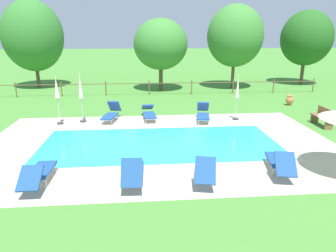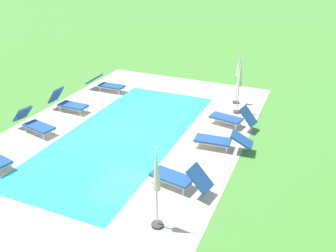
# 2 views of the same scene
# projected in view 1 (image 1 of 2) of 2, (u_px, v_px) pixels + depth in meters

# --- Properties ---
(ground_plane) EXTENTS (160.00, 160.00, 0.00)m
(ground_plane) POSITION_uv_depth(u_px,v_px,m) (160.00, 144.00, 12.68)
(ground_plane) COLOR #478433
(pool_deck_paving) EXTENTS (14.42, 9.02, 0.01)m
(pool_deck_paving) POSITION_uv_depth(u_px,v_px,m) (160.00, 144.00, 12.68)
(pool_deck_paving) COLOR beige
(pool_deck_paving) RESTS_ON ground
(swimming_pool_water) EXTENTS (9.66, 4.26, 0.01)m
(swimming_pool_water) POSITION_uv_depth(u_px,v_px,m) (160.00, 143.00, 12.68)
(swimming_pool_water) COLOR #2DB7C6
(swimming_pool_water) RESTS_ON ground
(pool_coping_rim) EXTENTS (10.14, 4.74, 0.01)m
(pool_coping_rim) POSITION_uv_depth(u_px,v_px,m) (160.00, 143.00, 12.67)
(pool_coping_rim) COLOR beige
(pool_coping_rim) RESTS_ON ground
(sun_lounger_north_near_steps) EXTENTS (0.92, 2.00, 0.92)m
(sun_lounger_north_near_steps) POSITION_uv_depth(u_px,v_px,m) (203.00, 114.00, 15.86)
(sun_lounger_north_near_steps) COLOR navy
(sun_lounger_north_near_steps) RESTS_ON ground
(sun_lounger_north_mid) EXTENTS (0.98, 2.04, 0.89)m
(sun_lounger_north_mid) POSITION_uv_depth(u_px,v_px,m) (280.00, 162.00, 9.97)
(sun_lounger_north_mid) COLOR navy
(sun_lounger_north_mid) RESTS_ON ground
(sun_lounger_north_far) EXTENTS (0.75, 2.10, 0.73)m
(sun_lounger_north_far) POSITION_uv_depth(u_px,v_px,m) (149.00, 113.00, 16.12)
(sun_lounger_north_far) COLOR navy
(sun_lounger_north_far) RESTS_ON ground
(sun_lounger_north_end) EXTENTS (0.67, 1.85, 1.01)m
(sun_lounger_north_end) POSITION_uv_depth(u_px,v_px,m) (133.00, 171.00, 9.23)
(sun_lounger_north_end) COLOR navy
(sun_lounger_north_end) RESTS_ON ground
(sun_lounger_south_near_corner) EXTENTS (0.94, 1.97, 0.96)m
(sun_lounger_south_near_corner) POSITION_uv_depth(u_px,v_px,m) (111.00, 113.00, 15.88)
(sun_lounger_south_near_corner) COLOR navy
(sun_lounger_south_near_corner) RESTS_ON ground
(sun_lounger_south_mid) EXTENTS (0.61, 2.03, 0.79)m
(sun_lounger_south_mid) POSITION_uv_depth(u_px,v_px,m) (39.00, 173.00, 9.22)
(sun_lounger_south_mid) COLOR navy
(sun_lounger_south_mid) RESTS_ON ground
(sun_lounger_south_end) EXTENTS (0.97, 1.99, 0.94)m
(sun_lounger_south_end) POSITION_uv_depth(u_px,v_px,m) (205.00, 168.00, 9.48)
(sun_lounger_south_end) COLOR navy
(sun_lounger_south_end) RESTS_ON ground
(patio_umbrella_closed_row_west) EXTENTS (0.32, 0.32, 2.37)m
(patio_umbrella_closed_row_west) POSITION_uv_depth(u_px,v_px,m) (237.00, 92.00, 15.75)
(patio_umbrella_closed_row_west) COLOR #383838
(patio_umbrella_closed_row_west) RESTS_ON ground
(patio_umbrella_closed_row_mid_west) EXTENTS (0.32, 0.32, 2.39)m
(patio_umbrella_closed_row_mid_west) POSITION_uv_depth(u_px,v_px,m) (57.00, 93.00, 14.93)
(patio_umbrella_closed_row_mid_west) COLOR #383838
(patio_umbrella_closed_row_mid_west) RESTS_ON ground
(patio_umbrella_closed_row_centre) EXTENTS (0.32, 0.32, 2.52)m
(patio_umbrella_closed_row_centre) POSITION_uv_depth(u_px,v_px,m) (81.00, 90.00, 15.28)
(patio_umbrella_closed_row_centre) COLOR #383838
(patio_umbrella_closed_row_centre) RESTS_ON ground
(wooden_bench_lawn_side) EXTENTS (0.47, 1.51, 0.87)m
(wooden_bench_lawn_side) POSITION_uv_depth(u_px,v_px,m) (323.00, 117.00, 14.98)
(wooden_bench_lawn_side) COLOR brown
(wooden_bench_lawn_side) RESTS_ON ground
(terracotta_urn_near_fence) EXTENTS (0.48, 0.48, 0.64)m
(terracotta_urn_near_fence) POSITION_uv_depth(u_px,v_px,m) (290.00, 100.00, 19.26)
(terracotta_urn_near_fence) COLOR #C67547
(terracotta_urn_near_fence) RESTS_ON ground
(perimeter_fence) EXTENTS (25.20, 0.08, 1.05)m
(perimeter_fence) POSITION_uv_depth(u_px,v_px,m) (149.00, 86.00, 22.42)
(perimeter_fence) COLOR brown
(perimeter_fence) RESTS_ON ground
(tree_far_west) EXTENTS (4.31, 4.31, 6.26)m
(tree_far_west) POSITION_uv_depth(u_px,v_px,m) (306.00, 38.00, 26.32)
(tree_far_west) COLOR brown
(tree_far_west) RESTS_ON ground
(tree_west_mid) EXTENTS (4.43, 4.43, 6.56)m
(tree_west_mid) POSITION_uv_depth(u_px,v_px,m) (235.00, 36.00, 24.35)
(tree_west_mid) COLOR brown
(tree_west_mid) RESTS_ON ground
(tree_centre) EXTENTS (4.77, 4.77, 6.96)m
(tree_centre) POSITION_uv_depth(u_px,v_px,m) (33.00, 36.00, 24.65)
(tree_centre) COLOR brown
(tree_centre) RESTS_ON ground
(tree_east_mid) EXTENTS (4.15, 4.15, 5.47)m
(tree_east_mid) POSITION_uv_depth(u_px,v_px,m) (161.00, 44.00, 23.56)
(tree_east_mid) COLOR brown
(tree_east_mid) RESTS_ON ground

